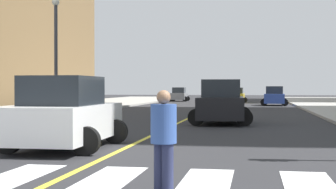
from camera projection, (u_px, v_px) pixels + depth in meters
name	position (u px, v px, depth m)	size (l,w,h in m)	color
crosswalk_paint	(50.00, 183.00, 8.98)	(13.50, 4.00, 0.01)	silver
lane_divider_paint	(213.00, 107.00, 44.48)	(0.16, 80.00, 0.01)	yellow
car_yellow_nearest	(236.00, 96.00, 56.36)	(2.41, 3.81, 1.68)	gold
car_gray_second	(179.00, 95.00, 62.41)	(2.40, 3.82, 1.70)	slate
car_white_third	(65.00, 115.00, 14.12)	(2.80, 4.49, 2.00)	silver
car_blue_fourth	(274.00, 96.00, 47.86)	(2.64, 4.12, 1.81)	#2D479E
car_black_fifth	(221.00, 103.00, 23.98)	(2.99, 4.69, 2.06)	black
pedestrian_crossing	(164.00, 137.00, 8.01)	(0.41, 0.41, 1.66)	#232847
street_lamp	(56.00, 45.00, 30.17)	(0.44, 0.44, 6.82)	#38383D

